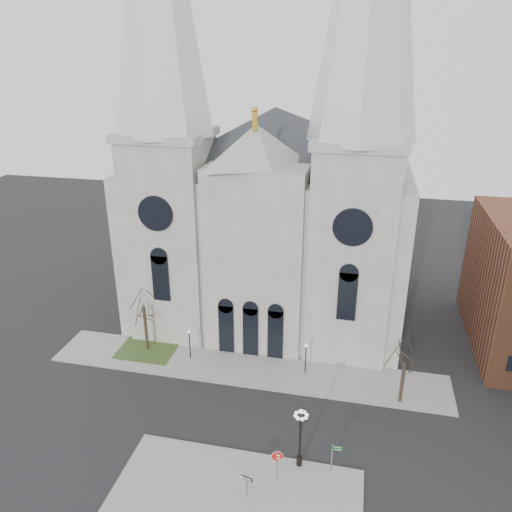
% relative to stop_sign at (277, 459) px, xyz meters
% --- Properties ---
extents(ground, '(160.00, 160.00, 0.00)m').
position_rel_stop_sign_xyz_m(ground, '(-5.62, 2.17, -2.00)').
color(ground, black).
rests_on(ground, ground).
extents(sidewalk_near, '(18.00, 10.00, 0.14)m').
position_rel_stop_sign_xyz_m(sidewalk_near, '(-2.62, -2.83, -1.93)').
color(sidewalk_near, gray).
rests_on(sidewalk_near, ground).
extents(sidewalk_far, '(40.00, 6.00, 0.14)m').
position_rel_stop_sign_xyz_m(sidewalk_far, '(-5.62, 13.17, -1.93)').
color(sidewalk_far, gray).
rests_on(sidewalk_far, ground).
extents(grass_patch, '(6.00, 5.00, 0.18)m').
position_rel_stop_sign_xyz_m(grass_patch, '(-16.62, 14.17, -1.91)').
color(grass_patch, '#2F451D').
rests_on(grass_patch, ground).
extents(cathedral, '(33.00, 26.66, 54.00)m').
position_rel_stop_sign_xyz_m(cathedral, '(-5.62, 25.03, 16.48)').
color(cathedral, '#98968E').
rests_on(cathedral, ground).
extents(tree_left, '(3.20, 3.20, 7.50)m').
position_rel_stop_sign_xyz_m(tree_left, '(-16.62, 14.17, 3.58)').
color(tree_left, black).
rests_on(tree_left, ground).
extents(tree_right, '(3.20, 3.20, 6.00)m').
position_rel_stop_sign_xyz_m(tree_right, '(9.38, 11.17, 2.46)').
color(tree_right, black).
rests_on(tree_right, ground).
extents(ped_lamp_left, '(0.32, 0.32, 3.26)m').
position_rel_stop_sign_xyz_m(ped_lamp_left, '(-11.62, 13.67, 0.33)').
color(ped_lamp_left, black).
rests_on(ped_lamp_left, sidewalk_far).
extents(ped_lamp_right, '(0.32, 0.32, 3.26)m').
position_rel_stop_sign_xyz_m(ped_lamp_right, '(0.38, 13.67, 0.33)').
color(ped_lamp_right, black).
rests_on(ped_lamp_right, sidewalk_far).
extents(stop_sign, '(0.94, 0.20, 2.63)m').
position_rel_stop_sign_xyz_m(stop_sign, '(0.00, 0.00, 0.00)').
color(stop_sign, slate).
rests_on(stop_sign, sidewalk_near).
extents(globe_lamp, '(1.43, 1.43, 5.28)m').
position_rel_stop_sign_xyz_m(globe_lamp, '(1.43, 1.67, 1.45)').
color(globe_lamp, black).
rests_on(globe_lamp, sidewalk_near).
extents(one_way_sign, '(0.89, 0.25, 2.07)m').
position_rel_stop_sign_xyz_m(one_way_sign, '(-1.79, -2.15, -0.45)').
color(one_way_sign, slate).
rests_on(one_way_sign, sidewalk_near).
extents(street_name_sign, '(0.80, 0.10, 2.48)m').
position_rel_stop_sign_xyz_m(street_name_sign, '(3.97, 1.67, -0.41)').
color(street_name_sign, slate).
rests_on(street_name_sign, sidewalk_near).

